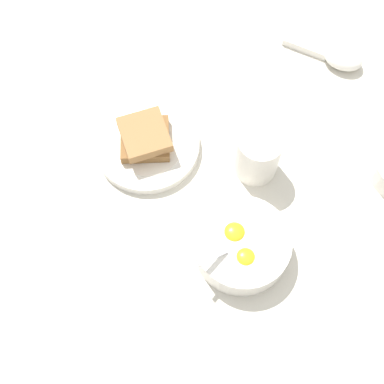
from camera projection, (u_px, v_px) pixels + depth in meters
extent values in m
plane|color=beige|center=(275.00, 159.00, 0.91)|extent=(3.00, 3.00, 0.00)
cylinder|color=white|center=(242.00, 245.00, 0.82)|extent=(0.15, 0.15, 0.05)
cylinder|color=white|center=(242.00, 245.00, 0.82)|extent=(0.12, 0.12, 0.02)
ellipsoid|color=yellow|center=(245.00, 258.00, 0.79)|extent=(0.03, 0.03, 0.02)
ellipsoid|color=yellow|center=(234.00, 233.00, 0.81)|extent=(0.04, 0.04, 0.02)
cylinder|color=black|center=(238.00, 233.00, 0.81)|extent=(0.02, 0.02, 0.00)
ellipsoid|color=silver|center=(234.00, 247.00, 0.80)|extent=(0.03, 0.02, 0.01)
cube|color=silver|center=(213.00, 257.00, 0.77)|extent=(0.05, 0.02, 0.03)
cylinder|color=white|center=(147.00, 145.00, 0.91)|extent=(0.18, 0.18, 0.02)
cylinder|color=white|center=(147.00, 142.00, 0.90)|extent=(0.13, 0.13, 0.00)
cube|color=brown|center=(145.00, 139.00, 0.89)|extent=(0.10, 0.10, 0.02)
cube|color=#9E7042|center=(144.00, 135.00, 0.87)|extent=(0.08, 0.08, 0.02)
ellipsoid|color=white|center=(343.00, 58.00, 0.98)|extent=(0.09, 0.09, 0.03)
cube|color=white|center=(305.00, 47.00, 1.00)|extent=(0.08, 0.07, 0.01)
cylinder|color=silver|center=(258.00, 155.00, 0.86)|extent=(0.07, 0.07, 0.09)
cylinder|color=#472B16|center=(260.00, 144.00, 0.83)|extent=(0.06, 0.06, 0.01)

